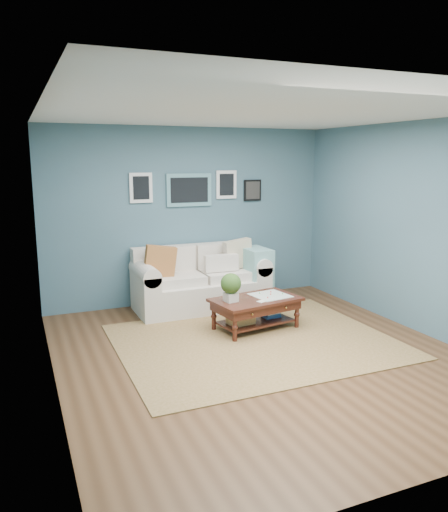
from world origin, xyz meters
TOP-DOWN VIEW (x-y plane):
  - room_shell at (0.00, 0.06)m, footprint 5.00×5.02m
  - area_rug at (0.11, 0.42)m, footprint 3.29×2.64m
  - loveseat at (0.08, 2.03)m, footprint 2.01×0.91m
  - coffee_table at (0.27, 0.83)m, footprint 1.22×0.82m

SIDE VIEW (x-z plane):
  - area_rug at x=0.11m, z-range 0.00..0.01m
  - coffee_table at x=0.27m, z-range -0.04..0.75m
  - loveseat at x=0.08m, z-range -0.10..0.94m
  - room_shell at x=0.00m, z-range 0.01..2.71m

